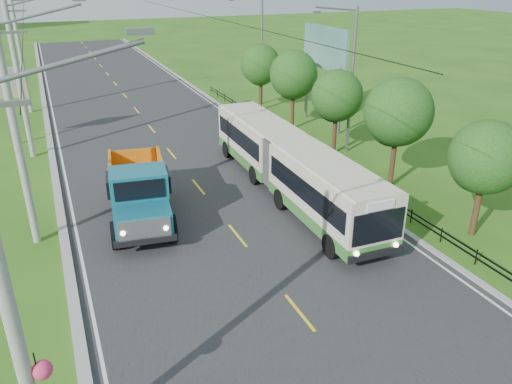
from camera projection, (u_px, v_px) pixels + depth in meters
ground at (300, 313)px, 17.36m from camera, size 240.00×240.00×0.00m
road at (164, 145)px, 34.18m from camera, size 14.00×120.00×0.02m
curb_left at (52, 158)px, 31.58m from camera, size 0.40×120.00×0.15m
curb_right at (260, 132)px, 36.72m from camera, size 0.30×120.00×0.10m
edge_line_left at (62, 157)px, 31.80m from camera, size 0.12×120.00×0.00m
edge_line_right at (254, 133)px, 36.56m from camera, size 0.12×120.00×0.00m
centre_dash at (300, 312)px, 17.35m from camera, size 0.12×2.20×0.00m
railing_right at (309, 152)px, 31.88m from camera, size 0.04×40.00×0.60m
pole_nearest at (10, 299)px, 9.89m from camera, size 3.51×0.44×10.00m
pole_near at (16, 130)px, 19.91m from camera, size 3.51×0.32×10.00m
pole_mid at (19, 76)px, 30.01m from camera, size 3.51×0.32×10.00m
pole_far at (20, 50)px, 40.11m from camera, size 3.51×0.32×10.00m
tree_second at (484, 160)px, 21.26m from camera, size 3.18×3.26×5.30m
tree_third at (397, 115)px, 26.12m from camera, size 3.60×3.62×6.00m
tree_fourth at (336, 98)px, 31.33m from camera, size 3.24×3.31×5.40m
tree_fifth at (293, 77)px, 36.27m from camera, size 3.48×3.52×5.80m
tree_back at (260, 66)px, 41.40m from camera, size 3.30×3.36×5.50m
streetlight_mid at (350, 77)px, 30.96m from camera, size 3.02×0.20×9.07m
streetlight_far at (260, 48)px, 42.73m from camera, size 3.02×0.20×9.07m
planter_near at (395, 199)px, 25.37m from camera, size 0.64×0.64×0.67m
planter_mid at (317, 151)px, 32.10m from camera, size 0.64×0.64×0.67m
planter_far at (267, 120)px, 38.83m from camera, size 0.64×0.64×0.67m
billboard_left at (2, 89)px, 32.59m from camera, size 3.00×0.20×5.20m
billboard_right at (325, 54)px, 36.42m from camera, size 0.24×6.00×7.30m
bus at (290, 162)px, 25.85m from camera, size 2.87×15.87×3.05m
dump_truck at (139, 188)px, 23.16m from camera, size 3.51×7.22×2.91m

